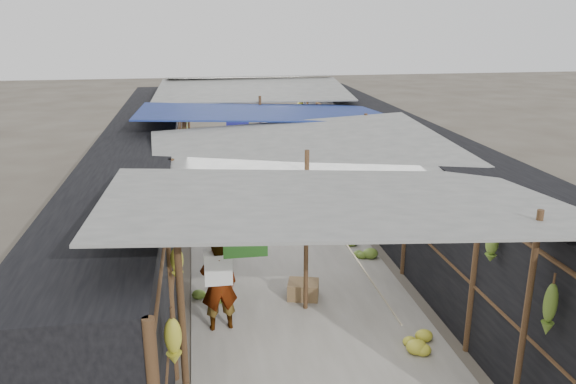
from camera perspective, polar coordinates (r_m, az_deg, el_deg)
aisle_slab at (r=12.27m, az=-1.35°, el=-3.90°), size 3.60×16.00×0.02m
stall_left at (r=11.86m, az=-14.43°, el=0.60°), size 1.40×15.00×2.30m
stall_right at (r=12.55m, az=10.91°, el=1.76°), size 1.40×15.00×2.30m
crate_near at (r=9.39m, az=1.56°, el=-9.94°), size 0.58×0.51×0.30m
crate_mid at (r=11.90m, az=2.66°, el=-3.90°), size 0.50×0.40×0.29m
crate_back at (r=13.77m, az=-2.53°, el=-0.91°), size 0.51×0.43×0.30m
black_basin at (r=15.26m, az=3.44°, el=0.67°), size 0.59×0.59×0.18m
vendor_elderly at (r=8.33m, az=-7.04°, el=-9.28°), size 0.58×0.42×1.47m
shopper_blue at (r=11.27m, az=-6.46°, el=-2.21°), size 0.74×0.61×1.40m
vendor_seated at (r=11.89m, az=7.19°, el=-2.24°), size 0.50×0.71×1.00m
market_canopy at (r=11.96m, az=-1.55°, el=7.47°), size 5.62×15.20×2.77m
hanging_bananas at (r=11.79m, az=-0.98°, el=3.49°), size 3.95×13.97×0.86m
floor_bananas at (r=12.47m, az=-0.54°, el=-2.80°), size 3.45×9.65×0.35m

